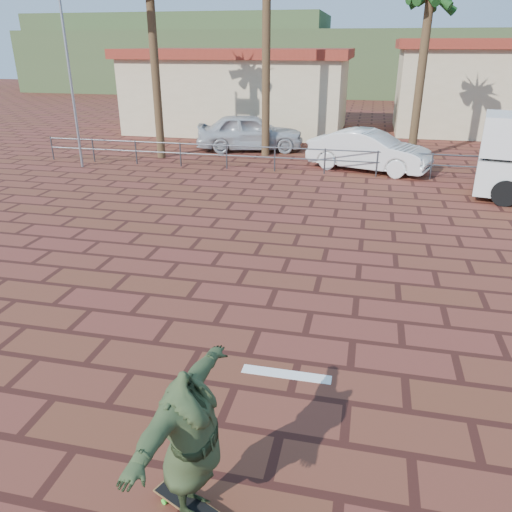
{
  "coord_description": "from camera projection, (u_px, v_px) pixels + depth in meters",
  "views": [
    {
      "loc": [
        1.65,
        -7.56,
        4.74
      ],
      "look_at": [
        -0.38,
        1.46,
        0.8
      ],
      "focal_mm": 35.0,
      "sensor_mm": 36.0,
      "label": 1
    }
  ],
  "objects": [
    {
      "name": "ground",
      "position": [
        259.0,
        329.0,
        8.98
      ],
      "size": [
        120.0,
        120.0,
        0.0
      ],
      "primitive_type": "plane",
      "color": "maroon",
      "rests_on": "ground"
    },
    {
      "name": "guardrail",
      "position": [
        325.0,
        157.0,
        19.48
      ],
      "size": [
        24.06,
        0.06,
        1.0
      ],
      "color": "#47494F",
      "rests_on": "ground"
    },
    {
      "name": "hill_back",
      "position": [
        183.0,
        50.0,
        62.13
      ],
      "size": [
        35.0,
        14.0,
        8.0
      ],
      "primitive_type": "cube",
      "color": "#384C28",
      "rests_on": "ground"
    },
    {
      "name": "flagpole",
      "position": [
        69.0,
        47.0,
        19.04
      ],
      "size": [
        1.3,
        0.1,
        8.0
      ],
      "color": "gray",
      "rests_on": "ground"
    },
    {
      "name": "paint_stripe",
      "position": [
        286.0,
        374.0,
        7.76
      ],
      "size": [
        1.4,
        0.22,
        0.01
      ],
      "primitive_type": "cube",
      "color": "white",
      "rests_on": "ground"
    },
    {
      "name": "building_east",
      "position": [
        491.0,
        87.0,
        27.9
      ],
      "size": [
        10.6,
        6.6,
        5.0
      ],
      "color": "beige",
      "rests_on": "ground"
    },
    {
      "name": "car_white",
      "position": [
        369.0,
        151.0,
        20.0
      ],
      "size": [
        5.1,
        3.08,
        1.59
      ],
      "primitive_type": "imported",
      "rotation": [
        0.0,
        0.0,
        1.26
      ],
      "color": "silver",
      "rests_on": "ground"
    },
    {
      "name": "building_west",
      "position": [
        240.0,
        90.0,
        29.05
      ],
      "size": [
        12.6,
        7.6,
        4.5
      ],
      "color": "beige",
      "rests_on": "ground"
    },
    {
      "name": "car_silver",
      "position": [
        250.0,
        132.0,
        23.81
      ],
      "size": [
        5.38,
        3.15,
        1.72
      ],
      "primitive_type": "imported",
      "rotation": [
        0.0,
        0.0,
        1.81
      ],
      "color": "#B6BABE",
      "rests_on": "ground"
    },
    {
      "name": "skateboarder",
      "position": [
        191.0,
        444.0,
        5.06
      ],
      "size": [
        0.77,
        2.22,
        1.78
      ],
      "primitive_type": "imported",
      "rotation": [
        0.0,
        0.0,
        1.49
      ],
      "color": "#2E3C20",
      "rests_on": "longboard"
    },
    {
      "name": "hill_front",
      "position": [
        361.0,
        62.0,
        52.67
      ],
      "size": [
        70.0,
        18.0,
        6.0
      ],
      "primitive_type": "cube",
      "color": "#384C28",
      "rests_on": "ground"
    },
    {
      "name": "longboard",
      "position": [
        195.0,
        509.0,
        5.42
      ],
      "size": [
        1.09,
        0.66,
        0.11
      ],
      "rotation": [
        0.0,
        0.0,
        -0.42
      ],
      "color": "olive",
      "rests_on": "ground"
    }
  ]
}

